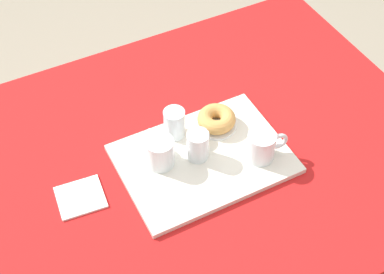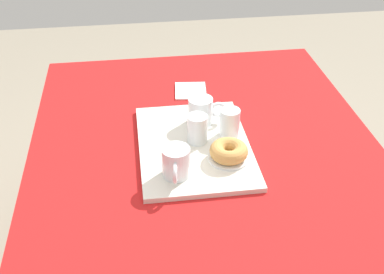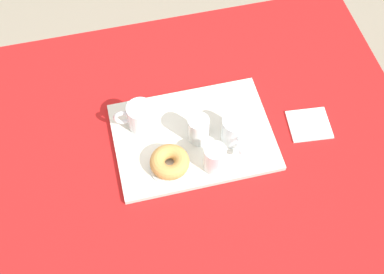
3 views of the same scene
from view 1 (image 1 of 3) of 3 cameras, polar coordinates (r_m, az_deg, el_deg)
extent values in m
cube|color=red|center=(1.57, 1.16, -1.62)|extent=(1.33, 1.06, 0.03)
cube|color=red|center=(1.97, -6.13, 7.28)|extent=(1.33, 0.01, 0.14)
cube|color=red|center=(1.94, 18.69, 3.74)|extent=(0.01, 1.06, 0.14)
cylinder|color=brown|center=(2.32, 8.50, 4.73)|extent=(0.06, 0.06, 0.73)
cube|color=silver|center=(1.53, 1.19, -2.25)|extent=(0.45, 0.33, 0.02)
cylinder|color=white|center=(1.50, 7.09, -0.94)|extent=(0.08, 0.08, 0.09)
cylinder|color=#B27523|center=(1.51, 7.06, -1.14)|extent=(0.07, 0.07, 0.06)
torus|color=white|center=(1.52, 8.87, -0.43)|extent=(0.06, 0.02, 0.05)
cylinder|color=white|center=(1.48, -3.37, -1.46)|extent=(0.08, 0.08, 0.09)
cylinder|color=#B27523|center=(1.49, -3.35, -1.67)|extent=(0.07, 0.07, 0.06)
torus|color=white|center=(1.51, -4.10, -0.06)|extent=(0.01, 0.06, 0.05)
cylinder|color=white|center=(1.49, 0.59, -0.86)|extent=(0.06, 0.06, 0.09)
cylinder|color=silver|center=(1.51, 0.58, -1.49)|extent=(0.05, 0.05, 0.03)
cylinder|color=white|center=(1.55, -1.82, 1.44)|extent=(0.06, 0.06, 0.09)
cylinder|color=silver|center=(1.56, -1.81, 1.13)|extent=(0.05, 0.05, 0.06)
cylinder|color=white|center=(1.60, 2.50, 1.26)|extent=(0.12, 0.12, 0.01)
torus|color=tan|center=(1.58, 2.53, 1.86)|extent=(0.11, 0.11, 0.04)
cube|color=white|center=(1.48, -11.32, -6.20)|extent=(0.13, 0.12, 0.01)
camera|label=2|loc=(1.79, 44.53, 25.83)|focal=44.82mm
camera|label=3|loc=(1.77, -8.18, 51.18)|focal=48.75mm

